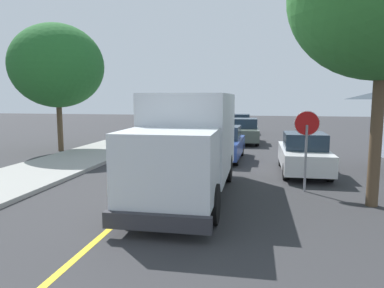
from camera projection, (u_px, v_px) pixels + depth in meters
The scene contains 8 objects.
centre_line_yellow at pixel (160, 185), 12.70m from camera, with size 0.16×56.00×0.01m, color gold.
box_truck at pixel (190, 140), 11.26m from camera, with size 2.48×7.21×3.20m.
parked_car_near at pixel (223, 144), 17.81m from camera, with size 1.93×4.45×1.67m.
parked_car_mid at pixel (245, 132), 24.23m from camera, with size 1.98×4.47×1.67m.
parked_car_far at pixel (240, 124), 30.64m from camera, with size 1.81×4.40×1.67m.
parked_van_across at pixel (304, 154), 14.57m from camera, with size 1.83×4.41×1.67m.
stop_sign at pixel (306, 136), 11.61m from camera, with size 0.80×0.10×2.65m.
street_tree_down_block at pixel (57, 66), 20.17m from camera, with size 5.19×5.19×7.19m.
Camera 1 is at (3.44, -1.97, 3.08)m, focal length 33.51 mm.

